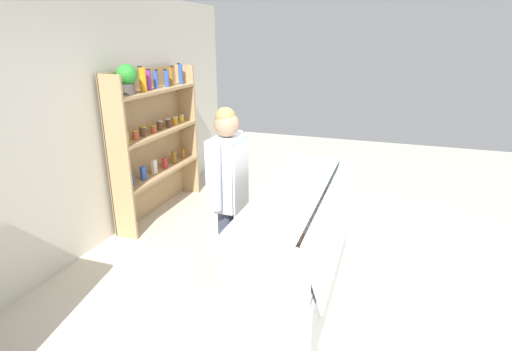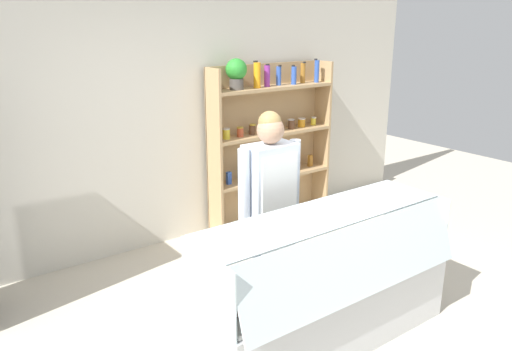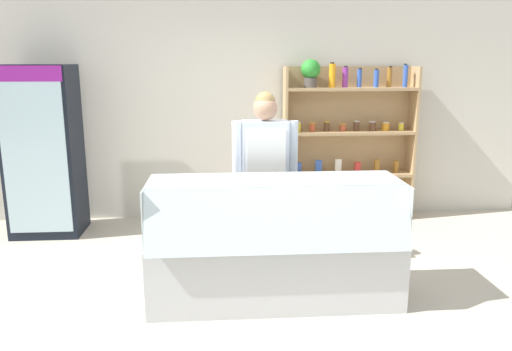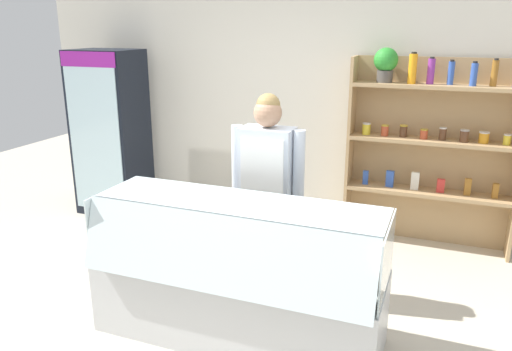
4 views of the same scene
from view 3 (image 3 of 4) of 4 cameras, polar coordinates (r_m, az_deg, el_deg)
The scene contains 6 objects.
ground_plane at distance 4.29m, azimuth 2.10°, elevation -13.59°, with size 12.00×12.00×0.00m, color beige.
back_wall at distance 6.16m, azimuth -0.15°, elevation 7.69°, with size 6.80×0.10×2.70m, color beige.
drinks_fridge at distance 5.99m, azimuth -23.10°, elevation 2.55°, with size 0.74×0.58×1.88m.
shelving_unit at distance 6.17m, azimuth 10.13°, elevation 4.93°, with size 1.59×0.29×1.94m.
deli_display_case at distance 4.11m, azimuth 2.01°, elevation -9.97°, with size 2.01×0.72×1.01m.
shop_clerk at distance 4.53m, azimuth 1.04°, elevation 1.00°, with size 0.60×0.25×1.65m.
Camera 3 is at (-0.43, -3.81, 1.92)m, focal length 35.00 mm.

